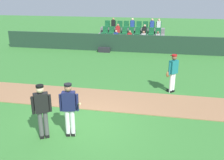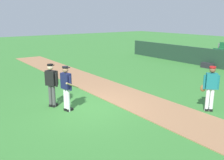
{
  "view_description": "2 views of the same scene",
  "coord_description": "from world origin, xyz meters",
  "px_view_note": "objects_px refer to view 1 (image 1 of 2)",
  "views": [
    {
      "loc": [
        2.47,
        -7.31,
        4.29
      ],
      "look_at": [
        0.73,
        1.47,
        1.16
      ],
      "focal_mm": 39.9,
      "sensor_mm": 36.0,
      "label": 1
    },
    {
      "loc": [
        8.08,
        -4.68,
        3.53
      ],
      "look_at": [
        0.52,
        0.87,
        1.12
      ],
      "focal_mm": 39.43,
      "sensor_mm": 36.0,
      "label": 2
    }
  ],
  "objects_px": {
    "equipment_bag": "(104,50)",
    "batter_navy_jersey": "(69,108)",
    "runner_teal_jersey": "(173,72)",
    "umpire_home_plate": "(42,108)"
  },
  "relations": [
    {
      "from": "runner_teal_jersey",
      "to": "equipment_bag",
      "type": "relative_size",
      "value": 1.96
    },
    {
      "from": "batter_navy_jersey",
      "to": "umpire_home_plate",
      "type": "bearing_deg",
      "value": -161.55
    },
    {
      "from": "equipment_bag",
      "to": "batter_navy_jersey",
      "type": "bearing_deg",
      "value": -82.23
    },
    {
      "from": "umpire_home_plate",
      "to": "runner_teal_jersey",
      "type": "height_order",
      "value": "same"
    },
    {
      "from": "runner_teal_jersey",
      "to": "equipment_bag",
      "type": "distance_m",
      "value": 8.84
    },
    {
      "from": "runner_teal_jersey",
      "to": "equipment_bag",
      "type": "xyz_separation_m",
      "value": [
        -4.83,
        7.36,
        -0.78
      ]
    },
    {
      "from": "batter_navy_jersey",
      "to": "runner_teal_jersey",
      "type": "height_order",
      "value": "same"
    },
    {
      "from": "umpire_home_plate",
      "to": "equipment_bag",
      "type": "height_order",
      "value": "umpire_home_plate"
    },
    {
      "from": "batter_navy_jersey",
      "to": "runner_teal_jersey",
      "type": "relative_size",
      "value": 1.0
    },
    {
      "from": "batter_navy_jersey",
      "to": "umpire_home_plate",
      "type": "xyz_separation_m",
      "value": [
        -0.78,
        -0.26,
        0.03
      ]
    }
  ]
}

